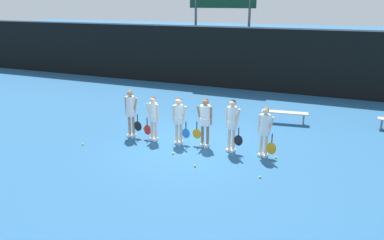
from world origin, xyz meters
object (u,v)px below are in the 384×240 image
(player_5, at_px, (265,128))
(tennis_ball_1, at_px, (195,166))
(scoreboard, at_px, (222,2))
(tennis_ball_5, at_px, (186,123))
(player_1, at_px, (153,115))
(tennis_ball_0, at_px, (144,128))
(tennis_ball_2, at_px, (260,177))
(tennis_ball_6, at_px, (83,144))
(player_2, at_px, (179,117))
(player_0, at_px, (131,109))
(player_3, at_px, (205,118))
(tennis_ball_4, at_px, (276,157))
(bench_courtside, at_px, (285,113))
(tennis_ball_3, at_px, (173,153))
(player_4, at_px, (232,121))

(player_5, relative_size, tennis_ball_1, 23.34)
(scoreboard, xyz_separation_m, tennis_ball_5, (1.22, -7.97, -4.70))
(player_1, height_order, player_5, player_5)
(player_5, xyz_separation_m, tennis_ball_0, (-4.94, 0.91, -0.92))
(tennis_ball_2, height_order, tennis_ball_6, tennis_ball_6)
(tennis_ball_1, bearing_deg, player_2, 128.21)
(player_1, bearing_deg, player_0, -176.59)
(player_3, distance_m, player_5, 2.07)
(scoreboard, xyz_separation_m, tennis_ball_0, (-0.12, -9.08, -4.70))
(player_3, xyz_separation_m, tennis_ball_1, (0.34, -1.72, -0.98))
(player_5, bearing_deg, tennis_ball_4, 6.82)
(player_2, height_order, tennis_ball_4, player_2)
(tennis_ball_5, bearing_deg, tennis_ball_1, -62.70)
(player_5, bearing_deg, tennis_ball_0, -179.95)
(tennis_ball_1, distance_m, tennis_ball_2, 1.99)
(player_3, relative_size, tennis_ball_1, 24.32)
(bench_courtside, xyz_separation_m, tennis_ball_4, (0.38, -3.75, -0.38))
(scoreboard, distance_m, player_0, 10.70)
(bench_courtside, distance_m, player_1, 5.55)
(tennis_ball_4, bearing_deg, tennis_ball_6, -167.36)
(player_5, bearing_deg, tennis_ball_5, 161.20)
(player_5, distance_m, tennis_ball_0, 5.11)
(player_3, bearing_deg, tennis_ball_3, -125.64)
(tennis_ball_0, relative_size, tennis_ball_1, 0.96)
(player_0, height_order, player_1, player_0)
(player_0, xyz_separation_m, player_3, (2.82, 0.15, -0.02))
(scoreboard, distance_m, tennis_ball_5, 9.33)
(bench_courtside, bearing_deg, tennis_ball_1, -115.56)
(tennis_ball_0, xyz_separation_m, tennis_ball_2, (5.20, -2.51, -0.00))
(player_0, height_order, tennis_ball_6, player_0)
(tennis_ball_1, bearing_deg, tennis_ball_4, 36.54)
(player_2, bearing_deg, tennis_ball_0, 145.27)
(tennis_ball_1, bearing_deg, bench_courtside, 71.69)
(scoreboard, relative_size, bench_courtside, 3.23)
(player_5, relative_size, tennis_ball_5, 23.42)
(scoreboard, xyz_separation_m, player_4, (3.74, -10.00, -3.69))
(tennis_ball_4, bearing_deg, tennis_ball_3, -163.00)
(tennis_ball_3, xyz_separation_m, tennis_ball_5, (-0.85, 3.02, 0.00))
(bench_courtside, relative_size, player_2, 1.13)
(tennis_ball_1, bearing_deg, tennis_ball_6, 178.05)
(tennis_ball_2, bearing_deg, player_4, 130.07)
(bench_courtside, relative_size, tennis_ball_3, 28.16)
(tennis_ball_3, bearing_deg, tennis_ball_2, -11.26)
(player_2, xyz_separation_m, player_5, (2.99, 0.02, -0.03))
(tennis_ball_1, distance_m, tennis_ball_5, 4.10)
(player_1, distance_m, player_4, 2.89)
(tennis_ball_5, height_order, tennis_ball_6, tennis_ball_5)
(tennis_ball_1, bearing_deg, player_3, 101.14)
(bench_courtside, distance_m, tennis_ball_4, 3.79)
(tennis_ball_1, height_order, tennis_ball_5, same)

